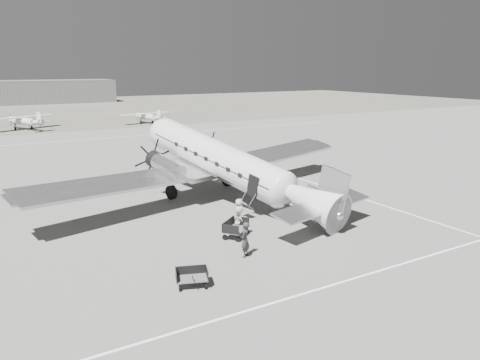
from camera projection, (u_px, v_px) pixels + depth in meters
name	position (u px, v px, depth m)	size (l,w,h in m)	color
ground	(208.00, 210.00, 34.41)	(260.00, 260.00, 0.00)	slate
taxi_line_near	(338.00, 283.00, 22.69)	(60.00, 0.15, 0.01)	white
taxi_line_right	(332.00, 189.00, 40.34)	(0.15, 80.00, 0.01)	white
taxi_line_horizon	(84.00, 140.00, 67.90)	(90.00, 0.15, 0.01)	white
grass_infield	(32.00, 110.00, 113.94)	(260.00, 90.00, 0.01)	#626053
hangar_main	(38.00, 92.00, 136.56)	(42.00, 14.00, 6.60)	#5E5E5E
dc3_airliner	(227.00, 166.00, 35.68)	(30.58, 21.22, 5.82)	silver
light_plane_left	(24.00, 122.00, 78.40)	(12.03, 9.76, 2.50)	silver
light_plane_right	(147.00, 118.00, 87.21)	(10.46, 8.49, 2.17)	silver
baggage_cart_near	(236.00, 229.00, 28.80)	(1.89, 1.33, 1.07)	#545454
baggage_cart_far	(192.00, 278.00, 22.26)	(1.60, 1.13, 0.90)	#545454
ground_crew	(245.00, 240.00, 25.69)	(0.73, 0.48, 1.99)	#2D2D2D
ramp_agent	(239.00, 221.00, 29.55)	(0.73, 0.57, 1.51)	beige
passenger	(239.00, 212.00, 30.88)	(0.89, 0.58, 1.81)	#B6B6B4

